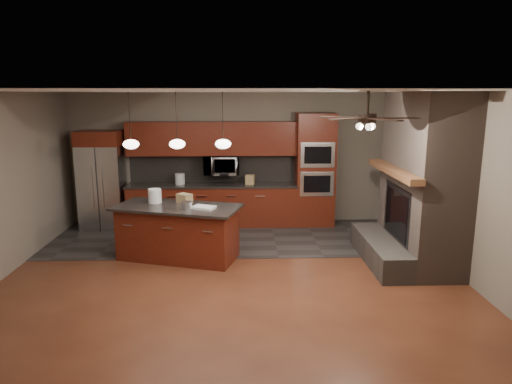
{
  "coord_description": "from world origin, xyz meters",
  "views": [
    {
      "loc": [
        0.16,
        -6.79,
        2.75
      ],
      "look_at": [
        0.39,
        0.6,
        1.17
      ],
      "focal_mm": 32.0,
      "sensor_mm": 36.0,
      "label": 1
    }
  ],
  "objects_px": {
    "white_bucket": "(155,196)",
    "cardboard_box": "(184,198)",
    "oven_tower": "(315,170)",
    "counter_box": "(250,180)",
    "microwave": "(221,165)",
    "counter_bucket": "(180,179)",
    "refrigerator": "(102,180)",
    "paint_can": "(186,205)",
    "kitchen_island": "(178,232)",
    "paint_tray": "(204,207)"
  },
  "relations": [
    {
      "from": "white_bucket",
      "to": "cardboard_box",
      "type": "bearing_deg",
      "value": -0.17
    },
    {
      "from": "oven_tower",
      "to": "counter_box",
      "type": "xyz_separation_m",
      "value": [
        -1.37,
        -0.04,
        -0.19
      ]
    },
    {
      "from": "oven_tower",
      "to": "white_bucket",
      "type": "bearing_deg",
      "value": -150.03
    },
    {
      "from": "cardboard_box",
      "to": "microwave",
      "type": "bearing_deg",
      "value": 111.77
    },
    {
      "from": "white_bucket",
      "to": "counter_bucket",
      "type": "xyz_separation_m",
      "value": [
        0.2,
        1.77,
        -0.03
      ]
    },
    {
      "from": "microwave",
      "to": "refrigerator",
      "type": "distance_m",
      "value": 2.49
    },
    {
      "from": "counter_box",
      "to": "paint_can",
      "type": "bearing_deg",
      "value": -103.14
    },
    {
      "from": "oven_tower",
      "to": "microwave",
      "type": "relative_size",
      "value": 3.25
    },
    {
      "from": "cardboard_box",
      "to": "counter_box",
      "type": "bearing_deg",
      "value": 94.85
    },
    {
      "from": "refrigerator",
      "to": "kitchen_island",
      "type": "height_order",
      "value": "refrigerator"
    },
    {
      "from": "paint_tray",
      "to": "counter_bucket",
      "type": "distance_m",
      "value": 2.3
    },
    {
      "from": "microwave",
      "to": "white_bucket",
      "type": "relative_size",
      "value": 3.0
    },
    {
      "from": "refrigerator",
      "to": "white_bucket",
      "type": "relative_size",
      "value": 8.36
    },
    {
      "from": "paint_tray",
      "to": "kitchen_island",
      "type": "bearing_deg",
      "value": -178.41
    },
    {
      "from": "refrigerator",
      "to": "cardboard_box",
      "type": "relative_size",
      "value": 8.35
    },
    {
      "from": "oven_tower",
      "to": "white_bucket",
      "type": "relative_size",
      "value": 9.77
    },
    {
      "from": "refrigerator",
      "to": "oven_tower",
      "type": "bearing_deg",
      "value": 0.95
    },
    {
      "from": "kitchen_island",
      "to": "counter_box",
      "type": "height_order",
      "value": "counter_box"
    },
    {
      "from": "counter_bucket",
      "to": "oven_tower",
      "type": "bearing_deg",
      "value": -0.15
    },
    {
      "from": "refrigerator",
      "to": "white_bucket",
      "type": "distance_m",
      "value": 2.19
    },
    {
      "from": "microwave",
      "to": "cardboard_box",
      "type": "distance_m",
      "value": 1.93
    },
    {
      "from": "white_bucket",
      "to": "cardboard_box",
      "type": "relative_size",
      "value": 1.0
    },
    {
      "from": "white_bucket",
      "to": "paint_tray",
      "type": "distance_m",
      "value": 0.98
    },
    {
      "from": "cardboard_box",
      "to": "counter_bucket",
      "type": "bearing_deg",
      "value": 139.06
    },
    {
      "from": "counter_bucket",
      "to": "counter_box",
      "type": "height_order",
      "value": "counter_bucket"
    },
    {
      "from": "refrigerator",
      "to": "paint_can",
      "type": "relative_size",
      "value": 11.24
    },
    {
      "from": "oven_tower",
      "to": "refrigerator",
      "type": "bearing_deg",
      "value": -179.05
    },
    {
      "from": "paint_can",
      "to": "paint_tray",
      "type": "height_order",
      "value": "paint_can"
    },
    {
      "from": "counter_box",
      "to": "counter_bucket",
      "type": "bearing_deg",
      "value": -168.49
    },
    {
      "from": "counter_bucket",
      "to": "kitchen_island",
      "type": "bearing_deg",
      "value": -83.94
    },
    {
      "from": "oven_tower",
      "to": "microwave",
      "type": "distance_m",
      "value": 1.98
    },
    {
      "from": "oven_tower",
      "to": "refrigerator",
      "type": "xyz_separation_m",
      "value": [
        -4.45,
        -0.07,
        -0.17
      ]
    },
    {
      "from": "microwave",
      "to": "paint_can",
      "type": "distance_m",
      "value": 2.34
    },
    {
      "from": "refrigerator",
      "to": "paint_tray",
      "type": "xyz_separation_m",
      "value": [
        2.27,
        -2.12,
        -0.08
      ]
    },
    {
      "from": "refrigerator",
      "to": "counter_bucket",
      "type": "distance_m",
      "value": 1.6
    },
    {
      "from": "oven_tower",
      "to": "microwave",
      "type": "bearing_deg",
      "value": 178.34
    },
    {
      "from": "paint_can",
      "to": "microwave",
      "type": "bearing_deg",
      "value": 78.01
    },
    {
      "from": "kitchen_island",
      "to": "refrigerator",
      "type": "bearing_deg",
      "value": 149.62
    },
    {
      "from": "paint_tray",
      "to": "cardboard_box",
      "type": "relative_size",
      "value": 1.47
    },
    {
      "from": "oven_tower",
      "to": "counter_box",
      "type": "distance_m",
      "value": 1.39
    },
    {
      "from": "oven_tower",
      "to": "paint_tray",
      "type": "xyz_separation_m",
      "value": [
        -2.18,
        -2.19,
        -0.25
      ]
    },
    {
      "from": "oven_tower",
      "to": "kitchen_island",
      "type": "height_order",
      "value": "oven_tower"
    },
    {
      "from": "kitchen_island",
      "to": "counter_bucket",
      "type": "height_order",
      "value": "counter_bucket"
    },
    {
      "from": "oven_tower",
      "to": "paint_tray",
      "type": "bearing_deg",
      "value": -134.85
    },
    {
      "from": "cardboard_box",
      "to": "counter_bucket",
      "type": "relative_size",
      "value": 1.06
    },
    {
      "from": "refrigerator",
      "to": "counter_box",
      "type": "bearing_deg",
      "value": 0.58
    },
    {
      "from": "kitchen_island",
      "to": "counter_box",
      "type": "relative_size",
      "value": 11.2
    },
    {
      "from": "paint_tray",
      "to": "cardboard_box",
      "type": "xyz_separation_m",
      "value": [
        -0.36,
        0.43,
        0.06
      ]
    },
    {
      "from": "cardboard_box",
      "to": "counter_box",
      "type": "height_order",
      "value": "counter_box"
    },
    {
      "from": "counter_box",
      "to": "kitchen_island",
      "type": "bearing_deg",
      "value": -109.3
    }
  ]
}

